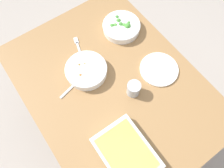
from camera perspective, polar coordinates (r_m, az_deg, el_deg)
name	(u,v)px	position (r m, az deg, el deg)	size (l,w,h in m)	color
ground_plane	(112,120)	(1.92, 0.00, -9.24)	(6.00, 6.00, 0.00)	#9E9389
dining_table	(112,90)	(1.30, 0.00, -1.65)	(1.20, 0.90, 0.74)	olive
stew_bowl	(86,70)	(1.23, -6.70, 3.55)	(0.23, 0.23, 0.06)	white
broccoli_bowl	(121,27)	(1.39, 2.48, 14.69)	(0.23, 0.23, 0.07)	white
baking_dish	(126,153)	(1.08, 3.71, -17.52)	(0.30, 0.22, 0.06)	silver
drink_cup	(134,89)	(1.17, 5.63, -1.33)	(0.07, 0.07, 0.08)	#B2BCC6
side_plate	(159,69)	(1.28, 12.14, 3.79)	(0.22, 0.22, 0.01)	white
spoon_by_stew	(75,84)	(1.23, -9.55, 0.09)	(0.06, 0.17, 0.01)	silver
fork_on_table	(78,47)	(1.35, -8.76, 9.44)	(0.17, 0.07, 0.01)	silver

